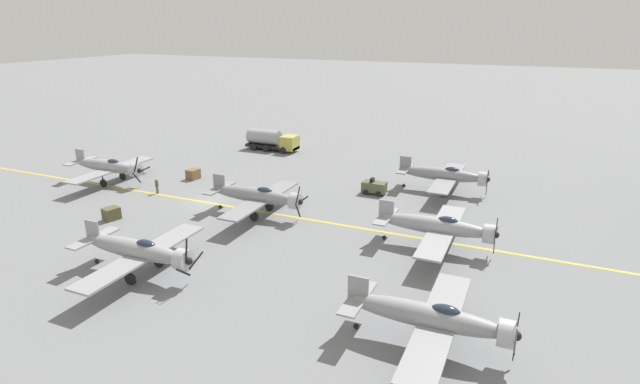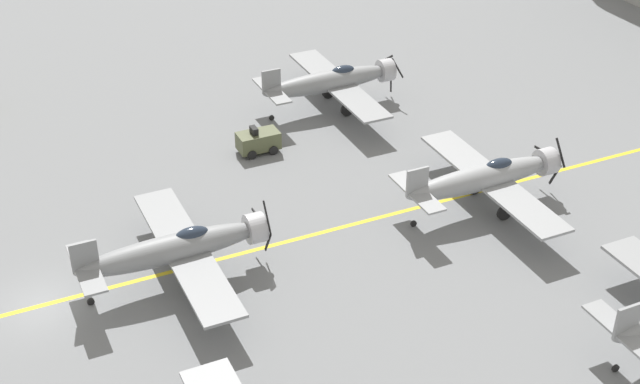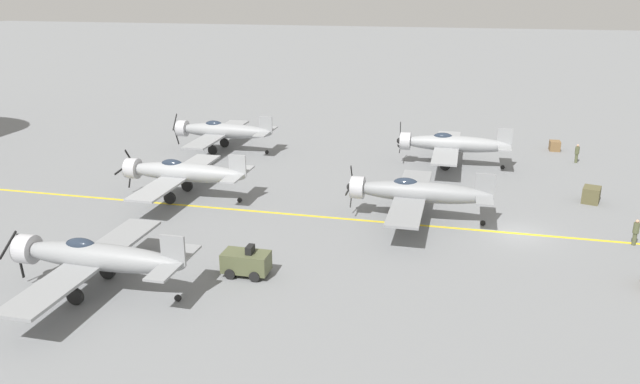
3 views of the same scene
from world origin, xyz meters
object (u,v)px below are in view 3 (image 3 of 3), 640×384
(ground_crew_walking, at_px, (577,153))
(tow_tractor, at_px, (246,262))
(airplane_mid_center, at_px, (416,192))
(ground_crew_inspecting, at_px, (636,231))
(airplane_far_left, at_px, (95,257))
(supply_crate_outboard, at_px, (591,195))
(airplane_far_right, at_px, (221,131))
(supply_crate_mid_lane, at_px, (555,146))
(airplane_mid_right, at_px, (451,144))
(airplane_far_center, at_px, (182,172))

(ground_crew_walking, bearing_deg, tow_tractor, 143.39)
(airplane_mid_center, height_order, ground_crew_inspecting, airplane_mid_center)
(airplane_mid_center, xyz_separation_m, tow_tractor, (-10.79, 8.38, -1.22))
(airplane_far_left, relative_size, airplane_mid_center, 1.00)
(airplane_far_left, bearing_deg, ground_crew_walking, -49.30)
(ground_crew_walking, xyz_separation_m, supply_crate_outboard, (-11.23, 0.53, -0.35))
(airplane_far_right, bearing_deg, airplane_far_left, -153.24)
(airplane_mid_center, height_order, supply_crate_mid_lane, airplane_mid_center)
(tow_tractor, height_order, ground_crew_inspecting, tow_tractor)
(airplane_far_right, relative_size, airplane_mid_center, 1.00)
(airplane_mid_right, height_order, airplane_mid_center, airplane_mid_right)
(airplane_far_center, xyz_separation_m, tow_tractor, (-11.42, -9.21, -1.22))
(airplane_far_right, height_order, ground_crew_inspecting, airplane_far_right)
(ground_crew_inspecting, bearing_deg, supply_crate_mid_lane, 5.31)
(tow_tractor, bearing_deg, ground_crew_walking, -36.61)
(airplane_mid_right, height_order, supply_crate_mid_lane, airplane_mid_right)
(airplane_mid_center, bearing_deg, tow_tractor, 157.30)
(tow_tractor, height_order, supply_crate_mid_lane, tow_tractor)
(airplane_far_left, distance_m, airplane_far_center, 15.30)
(tow_tractor, bearing_deg, airplane_mid_center, -37.84)
(airplane_far_left, xyz_separation_m, ground_crew_inspecting, (13.31, -29.04, -1.09))
(ground_crew_walking, relative_size, ground_crew_inspecting, 1.01)
(airplane_mid_right, bearing_deg, airplane_far_center, 127.99)
(airplane_mid_right, bearing_deg, ground_crew_walking, -68.55)
(ground_crew_inspecting, bearing_deg, airplane_far_right, 65.24)
(ground_crew_inspecting, distance_m, supply_crate_outboard, 8.00)
(airplane_far_center, bearing_deg, ground_crew_walking, -54.06)
(airplane_mid_center, relative_size, ground_crew_inspecting, 7.08)
(tow_tractor, bearing_deg, airplane_mid_right, -22.19)
(airplane_far_left, xyz_separation_m, supply_crate_outboard, (21.20, -27.76, -1.42))
(airplane_mid_right, bearing_deg, airplane_far_left, 152.15)
(airplane_far_center, distance_m, tow_tractor, 14.72)
(ground_crew_walking, height_order, ground_crew_inspecting, ground_crew_walking)
(airplane_mid_center, height_order, ground_crew_walking, airplane_mid_center)
(ground_crew_inspecting, relative_size, supply_crate_mid_lane, 1.47)
(airplane_far_right, height_order, supply_crate_outboard, airplane_far_right)
(airplane_mid_center, distance_m, ground_crew_inspecting, 13.80)
(ground_crew_walking, distance_m, supply_crate_outboard, 11.25)
(airplane_far_left, bearing_deg, airplane_mid_right, -39.06)
(airplane_far_right, xyz_separation_m, tow_tractor, (-25.11, -11.55, -1.22))
(tow_tractor, distance_m, supply_crate_outboard, 27.18)
(supply_crate_mid_lane, bearing_deg, airplane_far_right, 103.80)
(airplane_far_left, height_order, ground_crew_walking, airplane_far_left)
(ground_crew_walking, bearing_deg, supply_crate_mid_lane, 18.83)
(airplane_mid_right, xyz_separation_m, tow_tractor, (-25.01, 10.20, -1.22))
(airplane_mid_center, relative_size, supply_crate_mid_lane, 10.43)
(airplane_mid_center, height_order, airplane_far_center, same)
(ground_crew_walking, bearing_deg, airplane_mid_right, 108.44)
(airplane_far_left, distance_m, airplane_mid_center, 21.11)
(airplane_far_right, distance_m, tow_tractor, 27.66)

